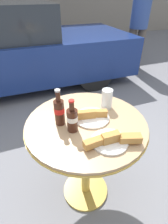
% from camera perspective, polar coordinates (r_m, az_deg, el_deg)
% --- Properties ---
extents(ground_plane, '(30.00, 30.00, 0.00)m').
position_cam_1_polar(ground_plane, '(1.72, 0.50, -24.06)').
color(ground_plane, slate).
extents(bistro_table, '(0.79, 0.79, 0.78)m').
position_cam_1_polar(bistro_table, '(1.23, 0.64, -9.02)').
color(bistro_table, gold).
rests_on(bistro_table, ground_plane).
extents(cola_bottle_left, '(0.07, 0.07, 0.21)m').
position_cam_1_polar(cola_bottle_left, '(1.01, -3.84, -2.31)').
color(cola_bottle_left, '#3D1E14').
rests_on(cola_bottle_left, bistro_table).
extents(cola_bottle_right, '(0.06, 0.06, 0.24)m').
position_cam_1_polar(cola_bottle_right, '(1.07, -8.05, 0.32)').
color(cola_bottle_right, '#3D1E14').
rests_on(cola_bottle_right, bistro_table).
extents(drinking_glass, '(0.08, 0.08, 0.14)m').
position_cam_1_polar(drinking_glass, '(1.24, 7.46, 4.05)').
color(drinking_glass, '#C68923').
rests_on(drinking_glass, bistro_table).
extents(lunch_plate_near, '(0.32, 0.21, 0.07)m').
position_cam_1_polar(lunch_plate_near, '(0.97, 8.85, -9.06)').
color(lunch_plate_near, silver).
rests_on(lunch_plate_near, bistro_table).
extents(lunch_plate_far, '(0.23, 0.23, 0.07)m').
position_cam_1_polar(lunch_plate_far, '(1.14, 2.45, -1.35)').
color(lunch_plate_far, silver).
rests_on(lunch_plate_far, bistro_table).
extents(parked_car, '(4.41, 1.72, 1.33)m').
position_cam_1_polar(parked_car, '(3.48, -25.24, 17.84)').
color(parked_car, navy).
rests_on(parked_car, ground_plane).
extents(pedestrian, '(0.36, 0.36, 1.75)m').
position_cam_1_polar(pedestrian, '(4.10, 17.68, 26.71)').
color(pedestrian, brown).
rests_on(pedestrian, ground_plane).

